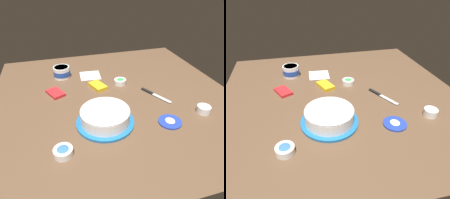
# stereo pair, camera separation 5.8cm
# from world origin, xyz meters

# --- Properties ---
(ground_plane) EXTENTS (1.54, 1.54, 0.00)m
(ground_plane) POSITION_xyz_m (0.00, 0.00, 0.00)
(ground_plane) COLOR brown
(frosted_cake) EXTENTS (0.31, 0.31, 0.10)m
(frosted_cake) POSITION_xyz_m (0.25, -0.13, 0.05)
(frosted_cake) COLOR #1E6BB2
(frosted_cake) RESTS_ON ground_plane
(frosting_tub) EXTENTS (0.12, 0.12, 0.08)m
(frosting_tub) POSITION_xyz_m (-0.37, -0.31, 0.04)
(frosting_tub) COLOR white
(frosting_tub) RESTS_ON ground_plane
(frosting_tub_lid) EXTENTS (0.13, 0.13, 0.02)m
(frosting_tub_lid) POSITION_xyz_m (0.34, 0.21, 0.01)
(frosting_tub_lid) COLOR #233DAD
(frosting_tub_lid) RESTS_ON ground_plane
(spreading_knife) EXTENTS (0.22, 0.12, 0.01)m
(spreading_knife) POSITION_xyz_m (0.05, 0.25, 0.01)
(spreading_knife) COLOR silver
(spreading_knife) RESTS_ON ground_plane
(sprinkle_bowl_orange) EXTENTS (0.08, 0.08, 0.04)m
(sprinkle_bowl_orange) POSITION_xyz_m (0.31, 0.44, 0.02)
(sprinkle_bowl_orange) COLOR white
(sprinkle_bowl_orange) RESTS_ON ground_plane
(sprinkle_bowl_blue) EXTENTS (0.09, 0.09, 0.04)m
(sprinkle_bowl_blue) POSITION_xyz_m (0.42, -0.37, 0.02)
(sprinkle_bowl_blue) COLOR white
(sprinkle_bowl_blue) RESTS_ON ground_plane
(sprinkle_bowl_green) EXTENTS (0.08, 0.08, 0.04)m
(sprinkle_bowl_green) POSITION_xyz_m (-0.15, 0.08, 0.02)
(sprinkle_bowl_green) COLOR white
(sprinkle_bowl_green) RESTS_ON ground_plane
(candy_box_lower) EXTENTS (0.15, 0.13, 0.02)m
(candy_box_lower) POSITION_xyz_m (-0.13, -0.37, 0.01)
(candy_box_lower) COLOR red
(candy_box_lower) RESTS_ON ground_plane
(candy_box_upper) EXTENTS (0.15, 0.12, 0.03)m
(candy_box_upper) POSITION_xyz_m (-0.14, -0.08, 0.01)
(candy_box_upper) COLOR yellow
(candy_box_upper) RESTS_ON ground_plane
(paper_napkin) EXTENTS (0.16, 0.16, 0.01)m
(paper_napkin) POSITION_xyz_m (-0.34, -0.10, 0.00)
(paper_napkin) COLOR white
(paper_napkin) RESTS_ON ground_plane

